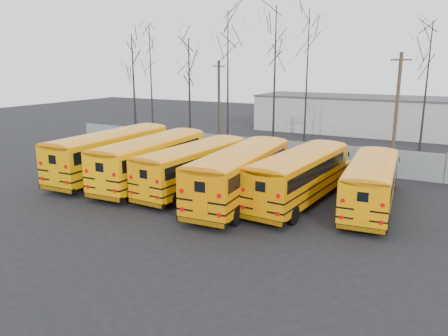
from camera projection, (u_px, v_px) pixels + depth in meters
The scene contains 18 objects.
ground at pixel (194, 207), 24.14m from camera, with size 120.00×120.00×0.00m, color black.
fence at pixel (275, 152), 34.19m from camera, with size 40.00×0.04×2.00m, color gray.
distant_building at pixel (356, 115), 50.20m from camera, with size 22.00×8.00×4.00m, color #BCBBB6.
bus_a at pixel (113, 150), 30.12m from camera, with size 3.03×11.86×3.30m.
bus_b at pixel (153, 156), 28.43m from camera, with size 3.03×11.46×3.18m.
bus_c at pixel (195, 163), 27.04m from camera, with size 3.06×10.71×2.96m.
bus_d at pixel (242, 170), 24.67m from camera, with size 3.25×11.52×3.19m.
bus_e at pixel (301, 172), 24.55m from camera, with size 3.36×11.04×3.04m.
bus_f at pixel (371, 180), 23.54m from camera, with size 3.15×10.19×2.81m.
utility_pole_left at pixel (219, 102), 41.75m from camera, with size 1.42×0.36×8.03m.
utility_pole_right at pixel (397, 108), 33.56m from camera, with size 1.45×0.69×8.59m.
tree_0 at pixel (134, 88), 44.83m from camera, with size 0.26×0.26×10.60m, color black.
tree_1 at pixel (151, 85), 43.86m from camera, with size 0.26×0.26×11.33m, color black.
tree_2 at pixel (189, 93), 40.78m from camera, with size 0.26×0.26×10.03m, color black.
tree_3 at pixel (228, 82), 38.69m from camera, with size 0.26×0.26×12.20m, color black.
tree_4 at pixel (275, 81), 38.45m from camera, with size 0.26×0.26×12.56m, color black.
tree_5 at pixel (306, 85), 36.27m from camera, with size 0.26×0.26×12.03m, color black.
tree_6 at pixel (425, 95), 32.91m from camera, with size 0.26×0.26×10.80m, color black.
Camera 1 is at (12.29, -19.46, 7.77)m, focal length 35.00 mm.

